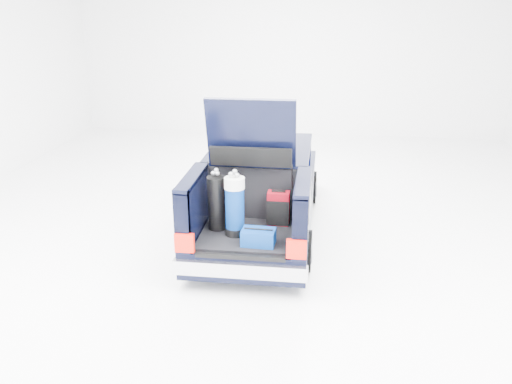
# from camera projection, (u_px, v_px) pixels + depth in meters

# --- Properties ---
(ground) EXTENTS (14.00, 14.00, 0.00)m
(ground) POSITION_uv_depth(u_px,v_px,m) (260.00, 230.00, 9.31)
(ground) COLOR white
(ground) RESTS_ON ground
(car) EXTENTS (1.87, 4.65, 2.47)m
(car) POSITION_uv_depth(u_px,v_px,m) (261.00, 191.00, 9.18)
(car) COLOR black
(car) RESTS_ON ground
(red_suitcase) EXTENTS (0.33, 0.21, 0.53)m
(red_suitcase) POSITION_uv_depth(u_px,v_px,m) (278.00, 208.00, 7.96)
(red_suitcase) COLOR #6D030D
(red_suitcase) RESTS_ON car
(black_golf_bag) EXTENTS (0.27, 0.31, 0.90)m
(black_golf_bag) POSITION_uv_depth(u_px,v_px,m) (217.00, 203.00, 7.73)
(black_golf_bag) COLOR black
(black_golf_bag) RESTS_ON car
(blue_golf_bag) EXTENTS (0.30, 0.30, 0.96)m
(blue_golf_bag) POSITION_uv_depth(u_px,v_px,m) (235.00, 206.00, 7.54)
(blue_golf_bag) COLOR black
(blue_golf_bag) RESTS_ON car
(blue_duffel) EXTENTS (0.46, 0.32, 0.24)m
(blue_duffel) POSITION_uv_depth(u_px,v_px,m) (258.00, 237.00, 7.34)
(blue_duffel) COLOR navy
(blue_duffel) RESTS_ON car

